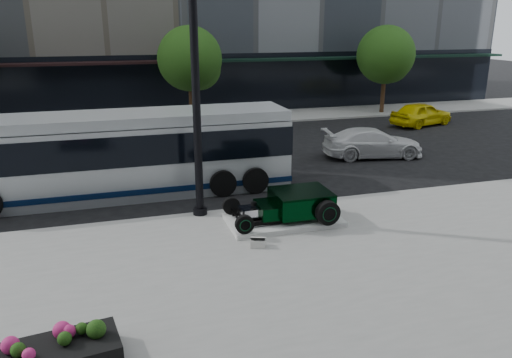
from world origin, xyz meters
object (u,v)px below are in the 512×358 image
object	(u,v)px
white_sedan	(373,143)
yellow_taxi	(421,114)
flower_planter	(58,354)
lamppost	(196,95)
transit_bus	(121,154)
hot_rod	(294,203)

from	to	relation	value
white_sedan	yellow_taxi	world-z (taller)	yellow_taxi
flower_planter	lamppost	bearing A→B (deg)	60.22
white_sedan	transit_bus	bearing A→B (deg)	109.91
flower_planter	white_sedan	size ratio (longest dim) A/B	0.49
flower_planter	yellow_taxi	size ratio (longest dim) A/B	0.54
transit_bus	lamppost	bearing A→B (deg)	-54.29
hot_rod	yellow_taxi	xyz separation A→B (m)	(12.87, 12.35, 0.01)
flower_planter	white_sedan	world-z (taller)	white_sedan
hot_rod	flower_planter	xyz separation A→B (m)	(-6.40, -5.14, -0.33)
lamppost	flower_planter	bearing A→B (deg)	-119.78
lamppost	transit_bus	xyz separation A→B (m)	(-2.23, 3.10, -2.41)
transit_bus	yellow_taxi	world-z (taller)	transit_bus
yellow_taxi	lamppost	bearing A→B (deg)	108.08
lamppost	transit_bus	world-z (taller)	lamppost
hot_rod	white_sedan	distance (m)	9.17
flower_planter	white_sedan	bearing A→B (deg)	42.59
white_sedan	flower_planter	bearing A→B (deg)	142.06
lamppost	flower_planter	distance (m)	8.35
transit_bus	white_sedan	distance (m)	11.45
hot_rod	lamppost	world-z (taller)	lamppost
hot_rod	white_sedan	xyz separation A→B (m)	(6.37, 6.60, -0.04)
yellow_taxi	hot_rod	bearing A→B (deg)	116.74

